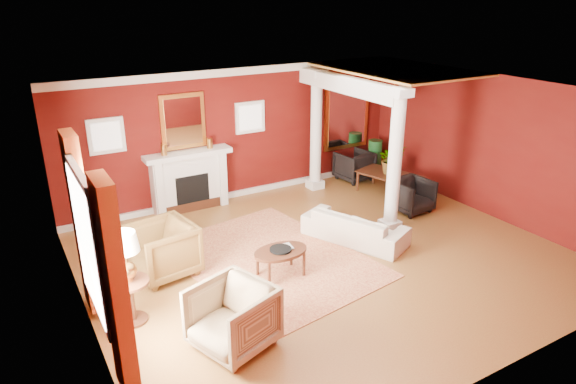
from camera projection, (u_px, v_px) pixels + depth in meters
ground at (327, 257)px, 9.11m from camera, size 8.00×8.00×0.00m
room_shell at (330, 148)px, 8.38m from camera, size 8.04×7.04×2.92m
fireplace at (190, 180)px, 10.93m from camera, size 1.85×0.42×1.29m
overmantel_mirror at (183, 121)px, 10.58m from camera, size 0.95×0.07×1.15m
flank_window_left at (106, 136)px, 9.90m from camera, size 0.70×0.07×0.70m
flank_window_right at (250, 117)px, 11.36m from camera, size 0.70×0.07×0.70m
left_window at (95, 252)px, 6.28m from camera, size 0.21×2.55×2.60m
column_front at (395, 161)px, 9.63m from camera, size 0.36×0.36×2.80m
column_back at (316, 130)px, 11.80m from camera, size 0.36×0.36×2.80m
header_beam at (347, 85)px, 10.48m from camera, size 0.30×3.20×0.32m
amber_ceiling at (396, 69)px, 10.81m from camera, size 2.30×3.40×0.04m
dining_mirror at (347, 115)px, 12.69m from camera, size 1.30×0.07×1.70m
chandelier at (394, 98)px, 11.10m from camera, size 0.60×0.62×0.75m
crown_trim at (238, 71)px, 10.86m from camera, size 8.00×0.08×0.16m
base_trim at (243, 192)px, 11.87m from camera, size 8.00×0.08×0.12m
rug at (271, 259)px, 9.02m from camera, size 3.27×4.05×0.01m
sofa at (355, 222)px, 9.59m from camera, size 1.32×2.02×0.77m
armchair_leopard at (162, 247)px, 8.39m from camera, size 1.04×1.09×0.99m
armchair_stripe at (232, 315)px, 6.66m from camera, size 1.14×1.18×0.97m
coffee_table at (281, 253)px, 8.36m from camera, size 0.93×0.93×0.47m
coffee_book at (282, 242)px, 8.38m from camera, size 0.17×0.04×0.24m
side_table at (126, 264)px, 7.01m from camera, size 0.56×0.56×1.40m
dining_table at (390, 178)px, 11.83m from camera, size 0.88×1.50×0.79m
dining_chair_near at (412, 194)px, 10.88m from camera, size 0.81×0.77×0.78m
dining_chair_far at (354, 164)px, 12.72m from camera, size 0.85×0.80×0.80m
green_urn at (374, 162)px, 13.04m from camera, size 0.39×0.39×0.94m
potted_plant at (392, 150)px, 11.61m from camera, size 0.66×0.72×0.52m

